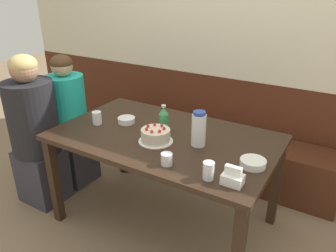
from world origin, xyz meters
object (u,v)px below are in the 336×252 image
object	(u,v)px
water_pitcher	(199,129)
glass_tumbler_short	(167,159)
soju_bottle	(164,119)
birthday_cake	(155,135)
napkin_holder	(233,178)
person_teal_shirt	(70,126)
person_pale_blue_shirt	(35,133)
bowl_rice_small	(253,163)
bench_seat	(211,151)
glass_shot_small	(209,171)
glass_water_tall	(97,118)
bowl_soup_white	(126,120)

from	to	relation	value
water_pitcher	glass_tumbler_short	xyz separation A→B (m)	(-0.05, -0.31, -0.08)
soju_bottle	birthday_cake	bearing A→B (deg)	-77.26
water_pitcher	birthday_cake	bearing A→B (deg)	-159.69
napkin_holder	person_teal_shirt	bearing A→B (deg)	166.56
soju_bottle	person_pale_blue_shirt	distance (m)	1.05
birthday_cake	soju_bottle	size ratio (longest dim) A/B	1.17
bowl_rice_small	napkin_holder	bearing A→B (deg)	-98.63
bench_seat	person_teal_shirt	xyz separation A→B (m)	(-1.01, -0.76, 0.32)
birthday_cake	glass_shot_small	size ratio (longest dim) A/B	2.29
glass_water_tall	glass_shot_small	world-z (taller)	glass_shot_small
person_teal_shirt	soju_bottle	bearing A→B (deg)	-0.95
bench_seat	glass_shot_small	xyz separation A→B (m)	(0.48, -1.16, 0.56)
birthday_cake	glass_tumbler_short	bearing A→B (deg)	-44.63
water_pitcher	bowl_rice_small	distance (m)	0.40
water_pitcher	glass_tumbler_short	size ratio (longest dim) A/B	3.28
glass_water_tall	glass_tumbler_short	distance (m)	0.77
birthday_cake	glass_shot_small	world-z (taller)	birthday_cake
bench_seat	glass_tumbler_short	xyz separation A→B (m)	(0.21, -1.15, 0.55)
soju_bottle	person_pale_blue_shirt	world-z (taller)	person_pale_blue_shirt
bowl_rice_small	glass_water_tall	size ratio (longest dim) A/B	1.58
birthday_cake	glass_tumbler_short	xyz separation A→B (m)	(0.22, -0.21, -0.01)
bowl_soup_white	soju_bottle	bearing A→B (deg)	3.17
soju_bottle	glass_shot_small	bearing A→B (deg)	-36.96
napkin_holder	water_pitcher	bearing A→B (deg)	138.74
person_pale_blue_shirt	birthday_cake	bearing A→B (deg)	9.24
bowl_soup_white	glass_tumbler_short	bearing A→B (deg)	-32.45
person_pale_blue_shirt	bowl_rice_small	bearing A→B (deg)	6.47
bench_seat	glass_tumbler_short	world-z (taller)	glass_tumbler_short
bowl_rice_small	glass_water_tall	xyz separation A→B (m)	(-1.17, -0.00, 0.03)
birthday_cake	soju_bottle	distance (m)	0.18
napkin_holder	bowl_soup_white	distance (m)	1.02
bowl_soup_white	person_teal_shirt	distance (m)	0.69
bench_seat	bowl_soup_white	bearing A→B (deg)	-114.11
napkin_holder	glass_tumbler_short	bearing A→B (deg)	-178.93
napkin_holder	glass_shot_small	size ratio (longest dim) A/B	1.11
glass_water_tall	person_pale_blue_shirt	size ratio (longest dim) A/B	0.08
bench_seat	napkin_holder	bearing A→B (deg)	-62.06
bowl_rice_small	glass_tumbler_short	size ratio (longest dim) A/B	2.11
bowl_soup_white	water_pitcher	bearing A→B (deg)	-4.64
glass_water_tall	glass_shot_small	xyz separation A→B (m)	(1.00, -0.25, 0.00)
glass_tumbler_short	person_teal_shirt	distance (m)	1.31
bench_seat	soju_bottle	world-z (taller)	soju_bottle
birthday_cake	bowl_soup_white	bearing A→B (deg)	157.24
bowl_soup_white	person_pale_blue_shirt	size ratio (longest dim) A/B	0.10
soju_bottle	bowl_rice_small	bearing A→B (deg)	-11.72
birthday_cake	water_pitcher	xyz separation A→B (m)	(0.26, 0.10, 0.07)
napkin_holder	glass_tumbler_short	xyz separation A→B (m)	(-0.39, -0.01, -0.00)
water_pitcher	glass_water_tall	bearing A→B (deg)	-174.33
birthday_cake	person_teal_shirt	distance (m)	1.05
water_pitcher	glass_shot_small	bearing A→B (deg)	-55.97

